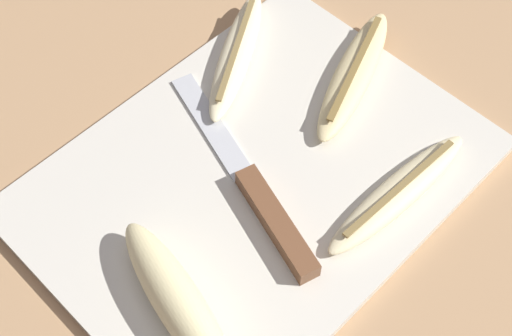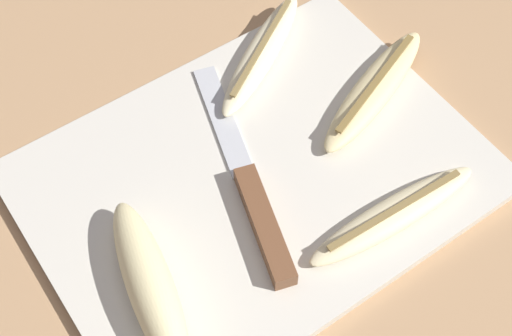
% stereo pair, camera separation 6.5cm
% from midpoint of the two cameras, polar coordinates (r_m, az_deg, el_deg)
% --- Properties ---
extents(ground_plane, '(4.00, 4.00, 0.00)m').
position_cam_midpoint_polar(ground_plane, '(0.67, 2.78, -1.24)').
color(ground_plane, tan).
extents(cutting_board, '(0.41, 0.31, 0.01)m').
position_cam_midpoint_polar(cutting_board, '(0.67, 2.80, -0.97)').
color(cutting_board, beige).
rests_on(cutting_board, ground_plane).
extents(knife, '(0.09, 0.25, 0.02)m').
position_cam_midpoint_polar(knife, '(0.64, 2.96, -3.17)').
color(knife, brown).
rests_on(knife, cutting_board).
extents(banana_pale_long, '(0.17, 0.12, 0.02)m').
position_cam_midpoint_polar(banana_pale_long, '(0.74, 3.01, 9.00)').
color(banana_pale_long, beige).
rests_on(banana_pale_long, cutting_board).
extents(banana_ripe_center, '(0.18, 0.10, 0.02)m').
position_cam_midpoint_polar(banana_ripe_center, '(0.72, 12.04, 6.02)').
color(banana_ripe_center, beige).
rests_on(banana_ripe_center, cutting_board).
extents(banana_soft_right, '(0.07, 0.17, 0.04)m').
position_cam_midpoint_polar(banana_soft_right, '(0.59, -5.34, -9.57)').
color(banana_soft_right, beige).
rests_on(banana_soft_right, cutting_board).
extents(banana_cream_curved, '(0.18, 0.04, 0.02)m').
position_cam_midpoint_polar(banana_cream_curved, '(0.65, 13.82, -3.87)').
color(banana_cream_curved, beige).
rests_on(banana_cream_curved, cutting_board).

